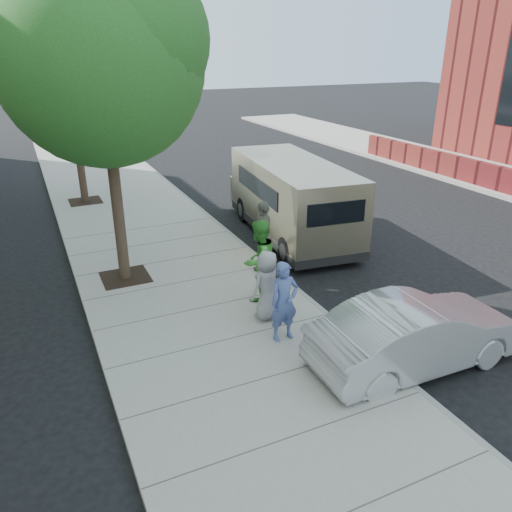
# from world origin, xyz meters

# --- Properties ---
(ground) EXTENTS (120.00, 120.00, 0.00)m
(ground) POSITION_xyz_m (0.00, 0.00, 0.00)
(ground) COLOR black
(ground) RESTS_ON ground
(sidewalk) EXTENTS (5.00, 60.00, 0.15)m
(sidewalk) POSITION_xyz_m (-1.00, 0.00, 0.07)
(sidewalk) COLOR gray
(sidewalk) RESTS_ON ground
(curb_face) EXTENTS (0.12, 60.00, 0.16)m
(curb_face) POSITION_xyz_m (1.44, 0.00, 0.07)
(curb_face) COLOR gray
(curb_face) RESTS_ON ground
(tree_near) EXTENTS (4.62, 4.60, 7.53)m
(tree_near) POSITION_xyz_m (-2.25, 2.40, 5.55)
(tree_near) COLOR black
(tree_near) RESTS_ON sidewalk
(tree_far) EXTENTS (3.92, 3.80, 6.49)m
(tree_far) POSITION_xyz_m (-2.25, 10.00, 4.88)
(tree_far) COLOR black
(tree_far) RESTS_ON sidewalk
(parking_meter) EXTENTS (0.29, 0.17, 1.35)m
(parking_meter) POSITION_xyz_m (0.27, -1.44, 1.13)
(parking_meter) COLOR gray
(parking_meter) RESTS_ON sidewalk
(van) EXTENTS (2.86, 6.74, 2.43)m
(van) POSITION_xyz_m (3.28, 3.68, 1.29)
(van) COLOR tan
(van) RESTS_ON ground
(sedan) EXTENTS (4.28, 1.55, 1.40)m
(sedan) POSITION_xyz_m (2.00, -3.65, 0.70)
(sedan) COLOR #AAACB1
(sedan) RESTS_ON ground
(person_officer) EXTENTS (0.62, 0.40, 1.69)m
(person_officer) POSITION_xyz_m (0.07, -1.93, 0.99)
(person_officer) COLOR #485B99
(person_officer) RESTS_ON sidewalk
(person_green_shirt) EXTENTS (1.18, 1.08, 1.96)m
(person_green_shirt) POSITION_xyz_m (0.36, -0.14, 1.13)
(person_green_shirt) COLOR green
(person_green_shirt) RESTS_ON sidewalk
(person_gray_shirt) EXTENTS (0.88, 0.70, 1.57)m
(person_gray_shirt) POSITION_xyz_m (0.13, -1.03, 0.94)
(person_gray_shirt) COLOR #969698
(person_gray_shirt) RESTS_ON sidewalk
(person_striped_polo) EXTENTS (1.03, 1.18, 1.91)m
(person_striped_polo) POSITION_xyz_m (1.20, 1.36, 1.10)
(person_striped_polo) COLOR slate
(person_striped_polo) RESTS_ON sidewalk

